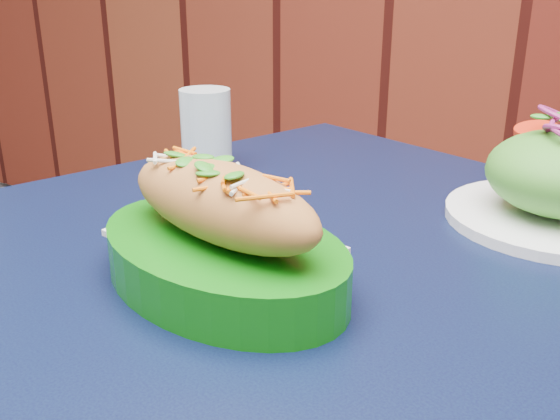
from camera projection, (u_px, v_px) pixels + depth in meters
The scene contains 3 objects.
cafe_table at pixel (311, 323), 0.66m from camera, with size 1.03×1.03×0.75m.
banh_mi_basket at pixel (222, 236), 0.54m from camera, with size 0.30×0.23×0.12m.
water_glass at pixel (206, 130), 0.87m from camera, with size 0.07×0.07×0.11m, color silver.
Camera 1 is at (0.31, 1.08, 1.01)m, focal length 40.00 mm.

